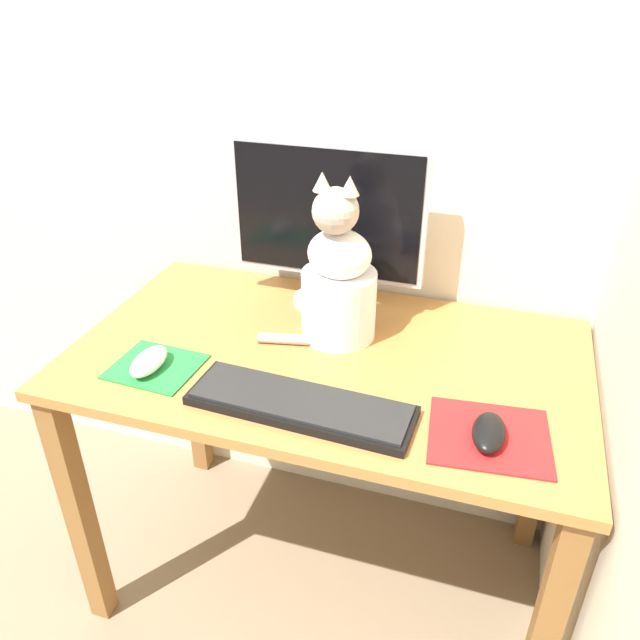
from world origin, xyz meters
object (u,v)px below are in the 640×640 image
computer_mouse_right (489,432)px  cat (336,280)px  monitor (327,221)px  keyboard (301,404)px  computer_mouse_left (149,361)px

computer_mouse_right → cat: cat is taller
monitor → keyboard: (0.08, -0.43, -0.20)m
computer_mouse_left → computer_mouse_right: computer_mouse_left is taller
keyboard → computer_mouse_left: bearing=178.2°
keyboard → computer_mouse_left: (-0.35, 0.03, 0.01)m
computer_mouse_left → cat: (0.33, 0.26, 0.12)m
keyboard → cat: 0.31m
monitor → keyboard: size_ratio=1.05×
computer_mouse_left → cat: 0.44m
keyboard → cat: cat is taller
computer_mouse_left → computer_mouse_right: 0.70m
monitor → cat: (0.07, -0.15, -0.07)m
monitor → computer_mouse_right: monitor is taller
monitor → computer_mouse_left: monitor is taller
computer_mouse_left → cat: bearing=37.7°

